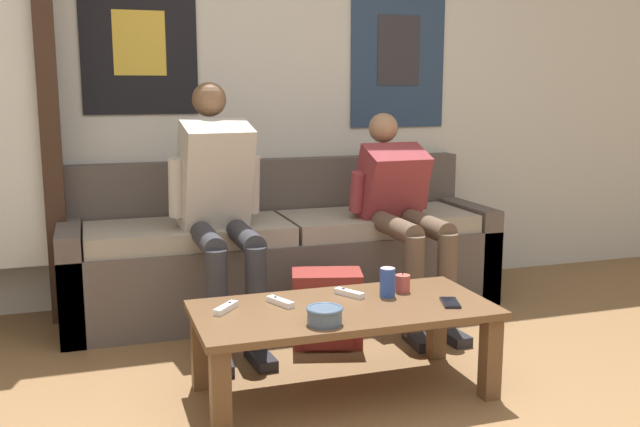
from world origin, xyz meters
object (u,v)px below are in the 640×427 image
game_controller_far_center (226,308)px  couch (283,256)px  person_seated_teen (401,208)px  game_controller_near_right (349,293)px  pillar_candle (403,283)px  backpack (327,310)px  drink_can_blue (388,282)px  coffee_table (343,321)px  game_controller_near_left (280,302)px  person_seated_adult (220,201)px  ceramic_bowl (325,314)px  cell_phone (450,303)px

game_controller_far_center → couch: bearing=64.3°
person_seated_teen → game_controller_near_right: 0.93m
person_seated_teen → game_controller_far_center: person_seated_teen is taller
game_controller_near_right → pillar_candle: bearing=-3.4°
backpack → drink_can_blue: drink_can_blue is taller
coffee_table → person_seated_teen: person_seated_teen is taller
couch → game_controller_near_right: 1.09m
game_controller_near_right → game_controller_far_center: (-0.54, -0.04, 0.00)m
couch → pillar_candle: 1.13m
coffee_table → person_seated_teen: 1.08m
person_seated_teen → backpack: (-0.51, -0.28, -0.43)m
drink_can_blue → game_controller_near_left: 0.47m
person_seated_adult → backpack: person_seated_adult is taller
person_seated_adult → game_controller_near_left: person_seated_adult is taller
backpack → game_controller_near_right: bearing=-96.2°
couch → drink_can_blue: size_ratio=19.37×
pillar_candle → person_seated_adult: bearing=131.2°
backpack → drink_can_blue: 0.56m
ceramic_bowl → game_controller_far_center: ceramic_bowl is taller
person_seated_adult → pillar_candle: size_ratio=14.63×
person_seated_adult → game_controller_far_center: size_ratio=9.64×
person_seated_teen → cell_phone: 0.99m
pillar_candle → couch: bearing=102.1°
person_seated_adult → ceramic_bowl: bearing=-79.3°
person_seated_teen → game_controller_far_center: (-1.10, -0.74, -0.22)m
person_seated_adult → drink_can_blue: bearing=-54.4°
game_controller_near_right → ceramic_bowl: bearing=-124.6°
ceramic_bowl → person_seated_adult: bearing=100.7°
coffee_table → cell_phone: cell_phone is taller
coffee_table → ceramic_bowl: ceramic_bowl is taller
game_controller_near_right → cell_phone: 0.42m
couch → game_controller_far_center: 1.25m
cell_phone → pillar_candle: bearing=117.1°
couch → game_controller_near_left: size_ratio=16.49×
person_seated_adult → backpack: bearing=-33.8°
backpack → pillar_candle: (0.20, -0.44, 0.24)m
pillar_candle → drink_can_blue: 0.10m
ceramic_bowl → cell_phone: (0.57, 0.08, -0.03)m
person_seated_adult → backpack: 0.76m
pillar_candle → game_controller_near_right: bearing=176.6°
couch → backpack: bearing=-86.5°
pillar_candle → game_controller_near_left: bearing=-178.6°
pillar_candle → coffee_table: bearing=-160.3°
couch → game_controller_near_right: bearing=-90.3°
couch → person_seated_teen: size_ratio=2.18×
coffee_table → game_controller_near_right: (0.07, 0.13, 0.07)m
couch → person_seated_teen: (0.55, -0.39, 0.31)m
couch → cell_phone: size_ratio=16.03×
pillar_candle → drink_can_blue: drink_can_blue is taller
coffee_table → game_controller_near_left: size_ratio=8.29×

